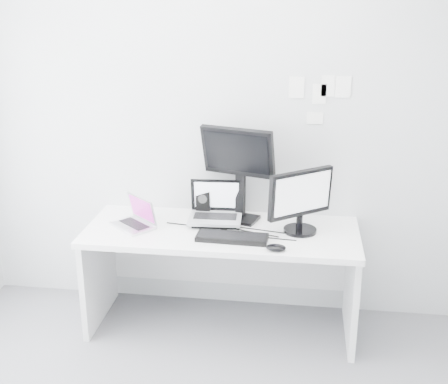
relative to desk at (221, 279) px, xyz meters
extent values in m
plane|color=silver|center=(0.00, 0.35, 0.99)|extent=(3.60, 0.00, 3.60)
cube|color=white|center=(0.00, 0.00, 0.00)|extent=(1.80, 0.70, 0.73)
cube|color=silver|center=(-0.59, -0.04, 0.47)|extent=(0.35, 0.34, 0.21)
cube|color=black|center=(-0.16, 0.24, 0.46)|extent=(0.13, 0.13, 0.20)
cube|color=#A1A3A7|center=(-0.06, 0.09, 0.51)|extent=(0.36, 0.29, 0.29)
cube|color=black|center=(0.09, 0.19, 0.70)|extent=(0.53, 0.31, 0.67)
cube|color=black|center=(0.51, 0.03, 0.58)|extent=(0.50, 0.46, 0.43)
cube|color=black|center=(0.09, -0.15, 0.38)|extent=(0.46, 0.18, 0.03)
ellipsoid|color=black|center=(0.37, -0.28, 0.39)|extent=(0.12, 0.08, 0.04)
cube|color=white|center=(0.45, 0.34, 1.26)|extent=(0.10, 0.00, 0.14)
cube|color=white|center=(0.60, 0.34, 1.22)|extent=(0.09, 0.00, 0.13)
cube|color=white|center=(0.75, 0.34, 1.26)|extent=(0.10, 0.00, 0.14)
cube|color=white|center=(0.58, 0.34, 1.05)|extent=(0.11, 0.00, 0.08)
cube|color=white|center=(0.65, 0.34, 1.27)|extent=(0.09, 0.00, 0.14)
camera|label=1|loc=(0.49, -3.48, 1.86)|focal=46.41mm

